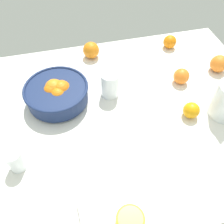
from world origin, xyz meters
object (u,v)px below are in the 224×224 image
juice_glass (16,161)px  cutting_board (129,224)px  fruit_bowl (57,93)px  loose_orange_2 (191,110)px  orange_half_0 (130,221)px  loose_orange_0 (219,64)px  loose_orange_3 (170,42)px  loose_orange_4 (91,50)px  loose_orange_1 (181,76)px  second_glass (110,86)px

juice_glass → cutting_board: (31.94, -27.27, -2.96)cm
fruit_bowl → loose_orange_2: fruit_bowl is taller
juice_glass → orange_half_0: size_ratio=1.06×
fruit_bowl → loose_orange_0: (76.27, 2.01, -0.90)cm
loose_orange_3 → loose_orange_2: bearing=-102.0°
fruit_bowl → loose_orange_0: 76.30cm
fruit_bowl → loose_orange_4: size_ratio=3.27×
loose_orange_3 → loose_orange_4: (-41.70, 1.79, 0.68)cm
loose_orange_1 → second_glass: bearing=179.5°
orange_half_0 → loose_orange_1: bearing=53.1°
cutting_board → loose_orange_1: (40.25, 53.42, 2.72)cm
fruit_bowl → orange_half_0: (15.63, -54.73, -1.31)cm
fruit_bowl → second_glass: (22.47, -1.08, 0.01)cm
fruit_bowl → juice_glass: bearing=-121.0°
juice_glass → loose_orange_0: 97.40cm
fruit_bowl → loose_orange_4: (19.32, 26.74, -0.87)cm
fruit_bowl → second_glass: size_ratio=2.31×
loose_orange_0 → loose_orange_3: size_ratio=1.19×
loose_orange_1 → loose_orange_3: size_ratio=1.05×
loose_orange_0 → loose_orange_4: size_ratio=0.99×
cutting_board → orange_half_0: orange_half_0 is taller
loose_orange_4 → loose_orange_1: bearing=-37.8°
juice_glass → loose_orange_2: (67.83, 6.81, -0.49)cm
second_glass → loose_orange_0: (53.79, 3.09, -0.91)cm
juice_glass → loose_orange_3: juice_glass is taller
loose_orange_0 → loose_orange_1: 20.91cm
loose_orange_0 → loose_orange_1: bearing=-170.7°
loose_orange_0 → loose_orange_2: (-24.99, -22.74, -0.73)cm
juice_glass → loose_orange_1: 76.78cm
cutting_board → fruit_bowl: bearing=105.7°
loose_orange_3 → second_glass: bearing=-146.0°
second_glass → loose_orange_3: size_ratio=1.70×
second_glass → cutting_board: bearing=-97.5°
fruit_bowl → loose_orange_0: size_ratio=3.30×
loose_orange_2 → loose_orange_3: bearing=78.0°
loose_orange_0 → second_glass: bearing=-176.7°
fruit_bowl → orange_half_0: fruit_bowl is taller
second_glass → loose_orange_0: 53.89cm
orange_half_0 → loose_orange_3: loose_orange_3 is taller
cutting_board → loose_orange_0: size_ratio=3.40×
juice_glass → loose_orange_4: size_ratio=1.08×
orange_half_0 → loose_orange_0: 83.04cm
orange_half_0 → loose_orange_2: (35.65, 34.00, -0.32)cm
orange_half_0 → juice_glass: bearing=139.8°
fruit_bowl → cutting_board: bearing=-74.3°
juice_glass → loose_orange_4: juice_glass is taller
second_glass → loose_orange_0: second_glass is taller
second_glass → orange_half_0: bearing=-97.3°
orange_half_0 → loose_orange_4: (3.69, 81.47, 0.44)cm
loose_orange_2 → juice_glass: bearing=-174.3°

